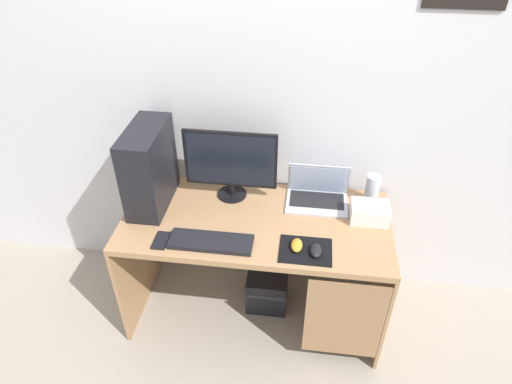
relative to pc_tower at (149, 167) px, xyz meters
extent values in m
plane|color=#9E9384|center=(0.59, -0.08, -0.95)|extent=(8.00, 8.00, 0.00)
cube|color=silver|center=(0.59, 0.30, 0.35)|extent=(4.00, 0.04, 2.60)
cube|color=#A37A51|center=(0.59, -0.08, -0.25)|extent=(1.44, 0.68, 0.03)
cube|color=#A37A51|center=(-0.12, -0.08, -0.61)|extent=(0.02, 0.68, 0.69)
cube|color=#A37A51|center=(1.30, -0.08, -0.61)|extent=(0.02, 0.68, 0.69)
cube|color=#96704B|center=(1.09, -0.42, -0.57)|extent=(0.40, 0.01, 0.55)
cube|color=black|center=(0.00, 0.00, 0.00)|extent=(0.18, 0.41, 0.46)
cylinder|color=black|center=(0.42, 0.12, -0.22)|extent=(0.17, 0.17, 0.01)
cylinder|color=black|center=(0.42, 0.12, -0.18)|extent=(0.04, 0.04, 0.07)
cube|color=black|center=(0.42, 0.11, 0.02)|extent=(0.51, 0.02, 0.34)
cube|color=black|center=(0.42, 0.10, 0.02)|extent=(0.48, 0.00, 0.31)
cube|color=#B7BCC6|center=(0.91, 0.10, -0.22)|extent=(0.34, 0.23, 0.01)
cube|color=black|center=(0.91, 0.11, -0.21)|extent=(0.30, 0.15, 0.00)
cube|color=#B7BCC6|center=(0.91, 0.18, -0.11)|extent=(0.34, 0.06, 0.20)
cube|color=#ADC1E5|center=(0.91, 0.18, -0.12)|extent=(0.32, 0.05, 0.18)
cylinder|color=#B7BCC6|center=(1.21, 0.16, -0.14)|extent=(0.08, 0.08, 0.17)
cube|color=white|center=(1.19, 0.00, -0.18)|extent=(0.20, 0.14, 0.10)
cube|color=black|center=(0.39, -0.30, -0.22)|extent=(0.42, 0.14, 0.02)
cube|color=black|center=(0.86, -0.29, -0.23)|extent=(0.26, 0.20, 0.00)
ellipsoid|color=orange|center=(0.82, -0.28, -0.21)|extent=(0.06, 0.10, 0.03)
ellipsoid|color=black|center=(0.91, -0.31, -0.21)|extent=(0.06, 0.10, 0.03)
cube|color=black|center=(0.14, -0.32, -0.22)|extent=(0.07, 0.13, 0.01)
cube|color=black|center=(0.65, -0.02, -0.83)|extent=(0.24, 0.24, 0.24)
camera|label=1|loc=(0.83, -1.91, 1.31)|focal=31.39mm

